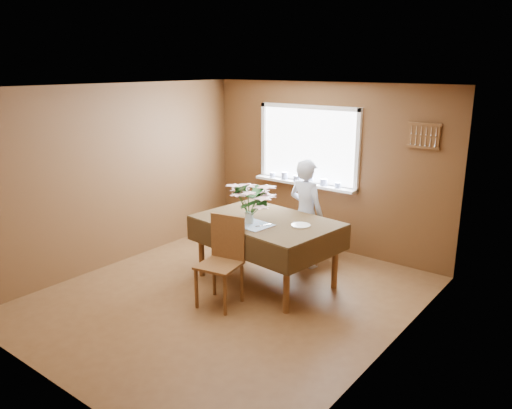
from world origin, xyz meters
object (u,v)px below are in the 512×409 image
Objects in this scene: dining_table at (266,228)px; flower_bouquet at (249,199)px; seated_woman at (306,213)px; chair_near at (223,257)px; chair_far at (315,228)px.

dining_table is 3.29× the size of flower_bouquet.
seated_woman is at bearing 90.00° from dining_table.
chair_near is at bearing 92.49° from seated_woman.
chair_near is (-0.20, -1.73, 0.05)m from chair_far.
flower_bouquet is at bearing 82.30° from chair_near.
chair_far is at bearing -98.21° from seated_woman.
seated_woman reaches higher than chair_near.
flower_bouquet reaches higher than chair_far.
dining_table is at bearing 72.12° from flower_bouquet.
seated_woman is (-0.05, -0.16, 0.25)m from chair_far.
chair_far is 1.66× the size of flower_bouquet.
dining_table is at bearing 104.23° from chair_far.
seated_woman is at bearing 96.23° from chair_far.
seated_woman is 1.14m from flower_bouquet.
seated_woman is at bearing 74.46° from chair_near.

